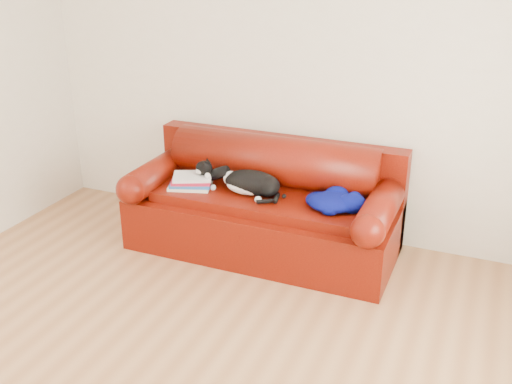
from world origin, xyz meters
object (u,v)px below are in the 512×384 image
cat (251,183)px  book_stack (191,181)px  blanket (335,201)px  sofa_base (263,222)px

cat → book_stack: bearing=-163.0°
book_stack → blanket: size_ratio=0.73×
book_stack → blanket: blanket is taller
book_stack → cat: 0.50m
cat → blanket: size_ratio=1.20×
book_stack → sofa_base: bearing=11.5°
sofa_base → blanket: blanket is taller
sofa_base → cat: bearing=-138.4°
book_stack → cat: size_ratio=0.61×
sofa_base → book_stack: size_ratio=5.45×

